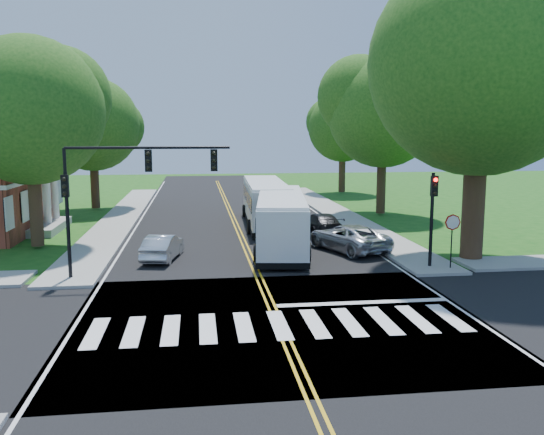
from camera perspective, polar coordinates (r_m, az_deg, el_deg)
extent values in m
plane|color=#154E13|center=(20.11, 0.54, -10.15)|extent=(140.00, 140.00, 0.00)
cube|color=black|center=(37.51, -3.31, -1.37)|extent=(14.00, 96.00, 0.01)
cube|color=black|center=(20.11, 0.54, -10.14)|extent=(60.00, 12.00, 0.01)
cube|color=gold|center=(41.45, -3.72, -0.42)|extent=(0.36, 70.00, 0.01)
cube|color=silver|center=(41.57, -13.11, -0.60)|extent=(0.12, 70.00, 0.01)
cube|color=silver|center=(42.44, 5.48, -0.23)|extent=(0.12, 70.00, 0.01)
cube|color=silver|center=(19.64, 0.75, -10.57)|extent=(12.60, 3.00, 0.01)
cube|color=silver|center=(22.32, 8.98, -8.31)|extent=(6.60, 0.40, 0.01)
cube|color=gray|center=(44.68, -14.66, 0.05)|extent=(2.60, 40.00, 0.15)
cube|color=gray|center=(45.66, 6.47, 0.45)|extent=(2.60, 40.00, 0.15)
cylinder|color=#382016|center=(30.32, 19.36, 1.81)|extent=(1.10, 1.10, 6.00)
sphere|color=#457522|center=(30.31, 19.98, 14.12)|extent=(10.80, 10.80, 10.80)
cylinder|color=#382016|center=(34.25, -22.40, 1.35)|extent=(0.70, 0.70, 4.80)
sphere|color=#457522|center=(34.04, -22.88, 9.73)|extent=(8.00, 8.00, 8.00)
cylinder|color=#382016|center=(49.73, -17.15, 3.42)|extent=(0.70, 0.70, 4.40)
sphere|color=#457522|center=(49.57, -17.39, 8.81)|extent=(7.60, 7.60, 7.60)
cylinder|color=#382016|center=(45.30, 10.77, 3.57)|extent=(0.70, 0.70, 5.00)
sphere|color=#457522|center=(45.17, 10.96, 10.19)|extent=(8.40, 8.40, 8.40)
cylinder|color=#382016|center=(60.92, 6.95, 4.61)|extent=(0.70, 0.70, 4.40)
sphere|color=#457522|center=(60.79, 7.03, 8.88)|extent=(7.20, 7.20, 7.20)
cube|color=silver|center=(40.11, -21.62, 5.01)|extent=(1.40, 6.00, 0.45)
cube|color=gray|center=(40.54, -21.30, -0.85)|extent=(1.80, 6.00, 0.50)
cylinder|color=silver|center=(38.18, -22.22, 1.36)|extent=(0.50, 0.50, 4.20)
cylinder|color=silver|center=(40.29, -21.44, 1.75)|extent=(0.50, 0.50, 4.20)
cylinder|color=silver|center=(42.42, -20.74, 2.10)|extent=(0.50, 0.50, 4.20)
cylinder|color=black|center=(26.26, -19.56, -0.71)|extent=(0.16, 0.16, 4.60)
cube|color=black|center=(25.91, -19.82, 2.95)|extent=(0.30, 0.22, 0.95)
sphere|color=black|center=(25.75, -19.92, 3.58)|extent=(0.18, 0.18, 0.18)
cylinder|color=black|center=(25.45, -12.16, 6.78)|extent=(7.00, 0.12, 0.12)
cube|color=black|center=(25.32, -12.14, 5.53)|extent=(0.30, 0.22, 0.95)
cube|color=black|center=(25.25, -5.77, 5.66)|extent=(0.30, 0.22, 0.95)
cylinder|color=black|center=(27.90, 15.53, -0.22)|extent=(0.16, 0.16, 4.40)
cube|color=black|center=(27.57, 15.78, 3.02)|extent=(0.30, 0.22, 0.95)
sphere|color=#FF0A05|center=(27.42, 15.92, 3.61)|extent=(0.18, 0.18, 0.18)
cylinder|color=black|center=(27.95, 17.35, -2.57)|extent=(0.06, 0.06, 2.20)
cylinder|color=#A50A07|center=(27.75, 17.47, -0.45)|extent=(0.76, 0.04, 0.76)
cube|color=silver|center=(31.83, 0.91, -0.38)|extent=(3.96, 11.65, 2.66)
cube|color=black|center=(31.76, 0.91, 0.48)|extent=(3.92, 10.87, 0.92)
cube|color=black|center=(37.49, 0.79, 1.49)|extent=(2.36, 0.41, 1.55)
cube|color=orange|center=(37.40, 0.79, 2.82)|extent=(1.65, 0.32, 0.31)
cube|color=black|center=(32.04, 0.91, -2.47)|extent=(4.02, 11.76, 0.29)
cube|color=silver|center=(31.65, 0.92, 2.09)|extent=(3.87, 11.31, 0.21)
cylinder|color=black|center=(35.76, 2.84, -1.09)|extent=(0.43, 0.96, 0.93)
cylinder|color=black|center=(35.73, -1.20, -1.09)|extent=(0.43, 0.96, 0.93)
cylinder|color=black|center=(28.64, 3.53, -3.51)|extent=(0.43, 0.96, 0.93)
cylinder|color=black|center=(28.60, -1.52, -3.52)|extent=(0.43, 0.96, 0.93)
cube|color=silver|center=(39.73, -0.65, 1.42)|extent=(2.95, 11.65, 2.69)
cube|color=black|center=(39.67, -0.65, 2.12)|extent=(2.98, 10.84, 0.93)
cube|color=black|center=(45.47, -1.25, 2.75)|extent=(2.40, 0.19, 1.57)
cube|color=orange|center=(45.39, -1.25, 3.86)|extent=(1.67, 0.16, 0.31)
cube|color=black|center=(39.90, -0.65, -0.28)|extent=(3.00, 11.75, 0.29)
cube|color=silver|center=(39.58, -0.65, 3.43)|extent=(2.88, 11.30, 0.22)
cylinder|color=black|center=(43.76, 0.61, 0.69)|extent=(0.35, 0.95, 0.94)
cylinder|color=black|center=(43.57, -2.72, 0.65)|extent=(0.35, 0.95, 0.94)
cylinder|color=black|center=(36.54, 1.79, -0.87)|extent=(0.35, 0.95, 0.94)
cylinder|color=black|center=(36.31, -2.20, -0.93)|extent=(0.35, 0.95, 0.94)
imported|color=silver|center=(29.61, -10.78, -2.89)|extent=(2.09, 4.11, 1.29)
imported|color=silver|center=(31.50, 7.56, -1.98)|extent=(4.16, 5.78, 1.46)
imported|color=black|center=(36.42, 4.88, -0.61)|extent=(2.21, 4.75, 1.34)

